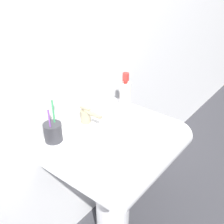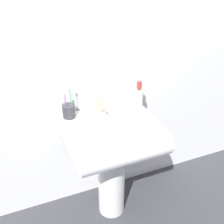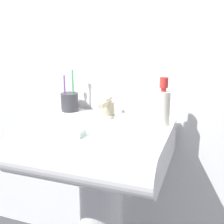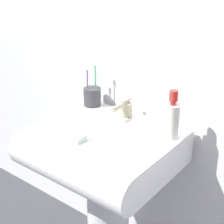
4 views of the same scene
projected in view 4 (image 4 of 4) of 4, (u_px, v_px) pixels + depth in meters
The scene contains 7 objects.
wall_back at pixel (147, 0), 1.32m from camera, with size 5.00×0.05×2.40m, color white.
sink_pedestal at pixel (108, 220), 1.50m from camera, with size 0.18×0.18×0.60m, color white.
sink_basin at pixel (99, 151), 1.31m from camera, with size 0.53×0.48×0.14m.
faucet at pixel (125, 109), 1.42m from camera, with size 0.05×0.12×0.08m.
toothbrush_cup at pixel (92, 96), 1.54m from camera, with size 0.08×0.08×0.21m.
soap_bottle at pixel (172, 119), 1.23m from camera, with size 0.06×0.06×0.18m.
bar_soap at pixel (75, 137), 1.24m from camera, with size 0.07×0.05×0.02m, color silver.
Camera 4 is at (0.74, -0.92, 1.33)m, focal length 55.00 mm.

